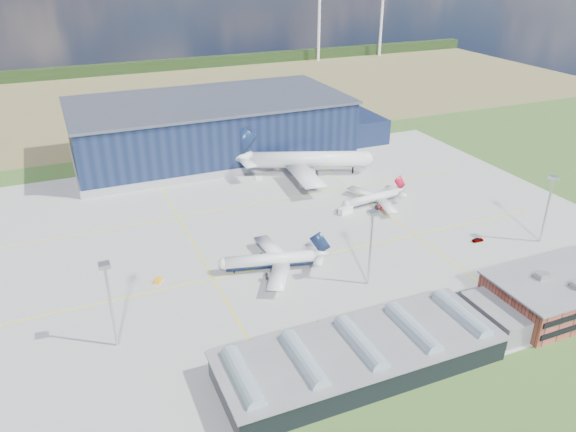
% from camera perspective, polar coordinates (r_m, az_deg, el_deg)
% --- Properties ---
extents(ground, '(600.00, 600.00, 0.00)m').
position_cam_1_polar(ground, '(182.38, 0.60, -2.89)').
color(ground, '#335921').
rests_on(ground, ground).
extents(apron, '(220.00, 160.00, 0.08)m').
position_cam_1_polar(apron, '(190.50, -0.61, -1.56)').
color(apron, '#A2A29C').
rests_on(apron, ground).
extents(farmland, '(600.00, 220.00, 0.01)m').
position_cam_1_polar(farmland, '(382.24, -13.09, 11.84)').
color(farmland, olive).
rests_on(farmland, ground).
extents(treeline, '(600.00, 8.00, 8.00)m').
position_cam_1_polar(treeline, '(458.76, -15.17, 14.38)').
color(treeline, black).
rests_on(treeline, ground).
extents(hangar, '(145.00, 62.00, 26.10)m').
position_cam_1_polar(hangar, '(261.73, -7.30, 8.68)').
color(hangar, '#0F1A34').
rests_on(hangar, ground).
extents(ops_building, '(46.00, 23.00, 10.90)m').
position_cam_1_polar(ops_building, '(169.21, 26.92, -6.58)').
color(ops_building, brown).
rests_on(ops_building, ground).
extents(glass_concourse, '(78.00, 23.00, 8.60)m').
position_cam_1_polar(glass_concourse, '(133.66, 8.67, -13.36)').
color(glass_concourse, black).
rests_on(glass_concourse, ground).
extents(light_mast_west, '(2.60, 2.60, 23.00)m').
position_cam_1_polar(light_mast_west, '(136.90, -17.77, -7.34)').
color(light_mast_west, '#B8BCC0').
rests_on(light_mast_west, ground).
extents(light_mast_center, '(2.60, 2.60, 23.00)m').
position_cam_1_polar(light_mast_center, '(155.94, 8.45, -2.04)').
color(light_mast_center, '#B8BCC0').
rests_on(light_mast_center, ground).
extents(light_mast_east, '(2.60, 2.60, 23.00)m').
position_cam_1_polar(light_mast_east, '(195.63, 25.00, 1.63)').
color(light_mast_east, '#B8BCC0').
rests_on(light_mast_east, ground).
extents(airliner_navy, '(41.33, 40.77, 11.23)m').
position_cam_1_polar(airliner_navy, '(165.61, -1.84, -3.86)').
color(airliner_navy, silver).
rests_on(airliner_navy, ground).
extents(airliner_red, '(31.43, 30.87, 9.38)m').
position_cam_1_polar(airliner_red, '(210.06, 8.58, 2.24)').
color(airliner_red, silver).
rests_on(airliner_red, ground).
extents(airliner_widebody, '(79.63, 78.88, 20.15)m').
position_cam_1_polar(airliner_widebody, '(235.85, 2.02, 6.57)').
color(airliner_widebody, silver).
rests_on(airliner_widebody, ground).
extents(gse_tug_b, '(2.91, 3.14, 1.13)m').
position_cam_1_polar(gse_tug_b, '(166.57, -13.06, -6.42)').
color(gse_tug_b, '#FFA116').
rests_on(gse_tug_b, ground).
extents(gse_van_a, '(5.72, 3.56, 2.32)m').
position_cam_1_polar(gse_van_a, '(203.76, 5.87, 0.55)').
color(gse_van_a, white).
rests_on(gse_van_a, ground).
extents(gse_cart_a, '(2.96, 3.48, 1.28)m').
position_cam_1_polar(gse_cart_a, '(168.63, -0.38, -5.22)').
color(gse_cart_a, white).
rests_on(gse_cart_a, ground).
extents(gse_van_b, '(5.36, 4.43, 2.25)m').
position_cam_1_polar(gse_van_b, '(172.07, 2.58, -4.37)').
color(gse_van_b, white).
rests_on(gse_van_b, ground).
extents(gse_cart_b, '(3.33, 2.78, 1.23)m').
position_cam_1_polar(gse_cart_b, '(233.41, -2.94, 3.87)').
color(gse_cart_b, white).
rests_on(gse_cart_b, ground).
extents(airstair, '(2.88, 4.93, 2.96)m').
position_cam_1_polar(airstair, '(142.55, 3.99, -11.37)').
color(airstair, white).
rests_on(airstair, ground).
extents(car_a, '(4.03, 1.74, 1.36)m').
position_cam_1_polar(car_a, '(193.97, 18.73, -2.30)').
color(car_a, '#99999E').
rests_on(car_a, ground).
extents(car_b, '(3.71, 2.32, 1.15)m').
position_cam_1_polar(car_b, '(173.35, 22.31, -6.47)').
color(car_b, '#99999E').
rests_on(car_b, ground).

